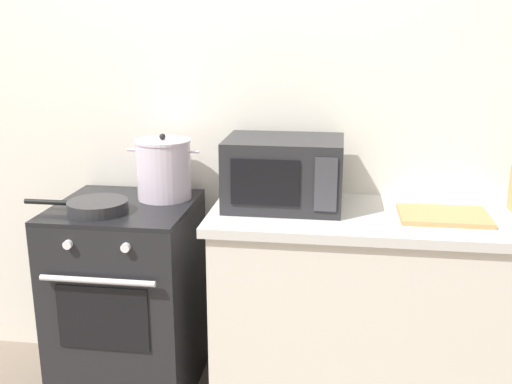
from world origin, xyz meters
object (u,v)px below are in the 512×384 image
stock_pot (164,169)px  cutting_board (444,216)px  microwave (284,173)px  frying_pan (96,206)px  stove (129,300)px

stock_pot → cutting_board: (1.22, -0.13, -0.13)m
cutting_board → microwave: bearing=173.3°
frying_pan → microwave: bearing=14.6°
stove → stock_pot: (0.15, 0.13, 0.60)m
stove → cutting_board: cutting_board is taller
frying_pan → cutting_board: 1.45m
stove → stock_pot: 0.63m
stock_pot → cutting_board: 1.23m
frying_pan → cutting_board: frying_pan is taller
stove → microwave: microwave is taller
microwave → cutting_board: 0.69m
frying_pan → cutting_board: size_ratio=1.26×
microwave → stock_pot: bearing=175.0°
frying_pan → stove: bearing=60.4°
stock_pot → frying_pan: (-0.22, -0.25, -0.11)m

